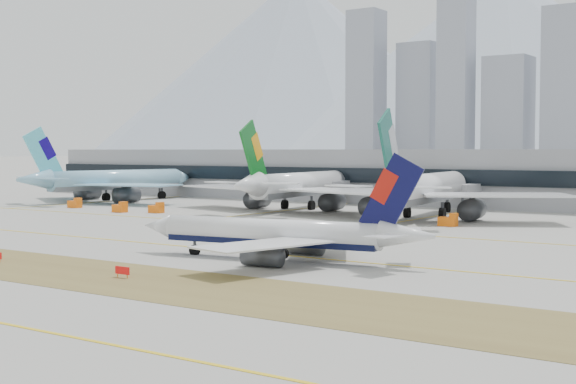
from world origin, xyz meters
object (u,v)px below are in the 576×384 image
Objects in this scene: taxiing_airliner at (280,234)px; widebody_eva at (296,186)px; widebody_korean at (110,182)px; widebody_cathay at (423,190)px; terminal at (464,176)px.

taxiing_airliner is 0.71× the size of widebody_eva.
widebody_korean is (-112.06, 74.29, 2.17)m from taxiing_airliner.
widebody_eva is (62.64, 3.37, 0.11)m from widebody_korean.
widebody_cathay is (99.87, -2.80, 0.42)m from widebody_korean.
widebody_cathay is at bearing -88.44° from taxiing_airliner.
taxiing_airliner is 0.68× the size of widebody_cathay.
widebody_eva is at bearing -65.64° from taxiing_airliner.
widebody_eva reaches higher than widebody_korean.
widebody_cathay reaches higher than widebody_korean.
terminal is (87.71, 49.98, 1.80)m from widebody_korean.
widebody_eva reaches higher than taxiing_airliner.
widebody_cathay is 0.23× the size of terminal.
taxiing_airliner is at bearing -178.53° from widebody_cathay.
widebody_korean is 100.97m from terminal.
widebody_cathay is at bearing -77.03° from terminal.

